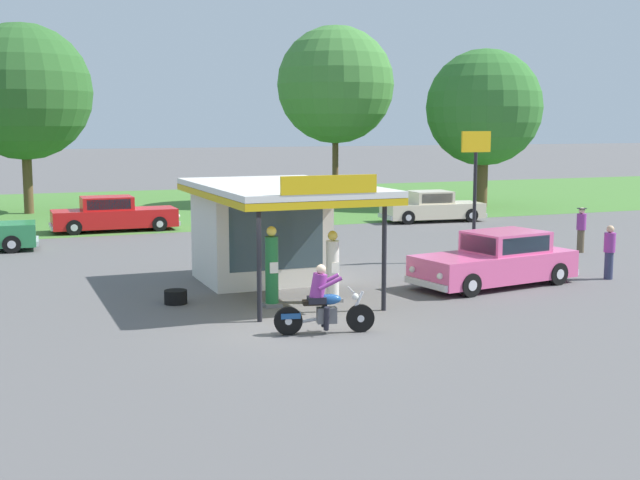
{
  "coord_description": "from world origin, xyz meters",
  "views": [
    {
      "loc": [
        -6.55,
        -17.71,
        4.66
      ],
      "look_at": [
        2.16,
        4.11,
        1.4
      ],
      "focal_mm": 46.81,
      "sensor_mm": 36.0,
      "label": 1
    }
  ],
  "objects": [
    {
      "name": "service_station_kiosk",
      "position": [
        0.95,
        5.43,
        1.79
      ],
      "size": [
        4.18,
        7.27,
        3.47
      ],
      "color": "silver",
      "rests_on": "ground"
    },
    {
      "name": "tree_oak_centre",
      "position": [
        12.66,
        27.75,
        6.85
      ],
      "size": [
        6.83,
        6.83,
        10.38
      ],
      "color": "brown",
      "rests_on": "ground"
    },
    {
      "name": "ground_plane",
      "position": [
        0.0,
        0.0,
        0.0
      ],
      "size": [
        300.0,
        300.0,
        0.0
      ],
      "primitive_type": "plane",
      "color": "#5B5959"
    },
    {
      "name": "bystander_standing_back_lot",
      "position": [
        10.84,
        2.21,
        0.87
      ],
      "size": [
        0.34,
        0.34,
        1.64
      ],
      "color": "#2D3351",
      "rests_on": "ground"
    },
    {
      "name": "parked_car_back_row_centre_right",
      "position": [
        13.39,
        17.59,
        0.66
      ],
      "size": [
        5.16,
        2.24,
        1.48
      ],
      "color": "beige",
      "rests_on": "ground"
    },
    {
      "name": "tree_oak_far_right",
      "position": [
        -4.67,
        28.69,
        6.24
      ],
      "size": [
        7.06,
        7.06,
        9.88
      ],
      "color": "brown",
      "rests_on": "ground"
    },
    {
      "name": "bystander_leaning_by_kiosk",
      "position": [
        13.56,
        6.86,
        0.89
      ],
      "size": [
        0.36,
        0.36,
        1.66
      ],
      "color": "brown",
      "rests_on": "ground"
    },
    {
      "name": "grass_verge_strip",
      "position": [
        0.0,
        30.0,
        0.0
      ],
      "size": [
        120.0,
        24.0,
        0.01
      ],
      "primitive_type": "cube",
      "color": "#477A33",
      "rests_on": "ground"
    },
    {
      "name": "parked_car_back_row_centre",
      "position": [
        -1.49,
        19.58,
        0.7
      ],
      "size": [
        5.56,
        1.99,
        1.53
      ],
      "color": "red",
      "rests_on": "ground"
    },
    {
      "name": "spare_tire_stack",
      "position": [
        -2.13,
        3.59,
        0.18
      ],
      "size": [
        0.6,
        0.6,
        0.36
      ],
      "color": "black",
      "rests_on": "ground"
    },
    {
      "name": "roadside_pole_sign",
      "position": [
        8.74,
        6.47,
        3.05
      ],
      "size": [
        1.1,
        0.12,
        4.44
      ],
      "color": "black",
      "rests_on": "ground"
    },
    {
      "name": "tree_oak_left",
      "position": [
        19.7,
        23.01,
        5.53
      ],
      "size": [
        6.56,
        6.56,
        8.9
      ],
      "color": "brown",
      "rests_on": "ground"
    },
    {
      "name": "featured_classic_sedan",
      "position": [
        7.11,
        2.64,
        0.71
      ],
      "size": [
        5.34,
        2.69,
        1.57
      ],
      "color": "#E55993",
      "rests_on": "ground"
    },
    {
      "name": "gas_pump_nearside",
      "position": [
        0.11,
        2.3,
        0.96
      ],
      "size": [
        0.44,
        0.44,
        2.09
      ],
      "color": "slate",
      "rests_on": "ground"
    },
    {
      "name": "motorcycle_with_rider",
      "position": [
        0.28,
        -0.77,
        0.65
      ],
      "size": [
        2.25,
        0.8,
        1.58
      ],
      "color": "black",
      "rests_on": "ground"
    },
    {
      "name": "gas_pump_offside",
      "position": [
        1.8,
        2.3,
        0.87
      ],
      "size": [
        0.44,
        0.44,
        1.9
      ],
      "color": "slate",
      "rests_on": "ground"
    }
  ]
}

